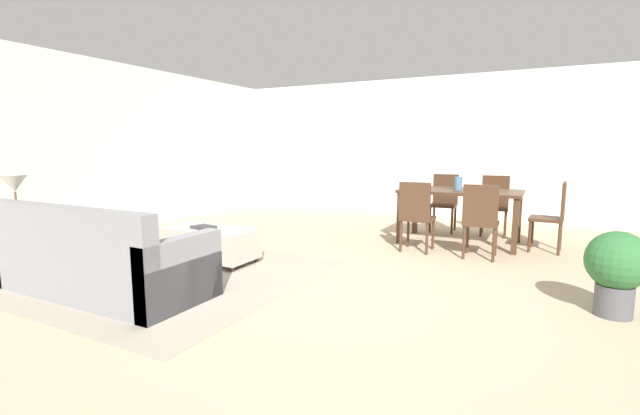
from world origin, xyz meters
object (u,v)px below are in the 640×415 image
object	(u,v)px
dining_chair_far_right	(495,202)
book_on_ottoman	(203,227)
potted_plant	(617,267)
ottoman_table	(210,243)
dining_chair_near_right	(481,217)
side_table	(19,234)
table_lamp	(14,186)
couch	(99,262)
dining_chair_near_left	(416,213)
dining_table	(460,196)
vase_centerpiece	(458,183)
dining_chair_far_left	(444,199)
dining_chair_head_east	(554,213)

from	to	relation	value
dining_chair_far_right	book_on_ottoman	xyz separation A→B (m)	(-2.88, -3.35, -0.10)
book_on_ottoman	potted_plant	size ratio (longest dim) A/B	0.37
ottoman_table	dining_chair_near_right	distance (m)	3.27
potted_plant	side_table	bearing A→B (deg)	-164.89
dining_chair_near_right	table_lamp	bearing A→B (deg)	-146.28
couch	dining_chair_near_left	world-z (taller)	dining_chair_near_left
dining_table	dining_chair_near_left	bearing A→B (deg)	-115.42
couch	vase_centerpiece	world-z (taller)	vase_centerpiece
dining_chair_near_left	book_on_ottoman	distance (m)	2.67
vase_centerpiece	potted_plant	size ratio (longest dim) A/B	0.26
dining_chair_near_right	potted_plant	size ratio (longest dim) A/B	1.32
ottoman_table	potted_plant	world-z (taller)	potted_plant
dining_chair_near_right	potted_plant	xyz separation A→B (m)	(1.22, -1.40, -0.11)
dining_chair_near_right	book_on_ottoman	bearing A→B (deg)	-150.19
dining_chair_far_left	book_on_ottoman	world-z (taller)	dining_chair_far_left
table_lamp	book_on_ottoman	xyz separation A→B (m)	(1.47, 1.26, -0.53)
couch	potted_plant	bearing A→B (deg)	20.19
table_lamp	book_on_ottoman	bearing A→B (deg)	40.46
couch	table_lamp	distance (m)	1.52
side_table	book_on_ottoman	bearing A→B (deg)	40.46
book_on_ottoman	table_lamp	bearing A→B (deg)	-139.54
dining_chair_near_right	potted_plant	bearing A→B (deg)	-48.89
table_lamp	side_table	bearing A→B (deg)	-26.57
vase_centerpiece	table_lamp	bearing A→B (deg)	-136.40
side_table	ottoman_table	bearing A→B (deg)	40.36
dining_chair_near_left	book_on_ottoman	bearing A→B (deg)	-141.73
dining_chair_near_left	dining_chair_head_east	distance (m)	1.79
couch	dining_chair_near_left	size ratio (longest dim) A/B	2.32
dining_chair_far_right	book_on_ottoman	distance (m)	4.41
dining_chair_far_right	dining_chair_near_left	bearing A→B (deg)	-114.73
table_lamp	dining_chair_far_left	size ratio (longest dim) A/B	0.57
vase_centerpiece	dining_chair_far_left	bearing A→B (deg)	113.16
dining_chair_near_left	potted_plant	distance (m)	2.46
couch	dining_chair_far_right	distance (m)	5.52
ottoman_table	dining_chair_far_right	size ratio (longest dim) A/B	1.20
ottoman_table	dining_table	world-z (taller)	dining_table
table_lamp	vase_centerpiece	xyz separation A→B (m)	(3.94, 3.75, -0.10)
table_lamp	book_on_ottoman	size ratio (longest dim) A/B	2.02
side_table	dining_table	xyz separation A→B (m)	(3.97, 3.76, 0.24)
dining_chair_far_left	book_on_ottoman	xyz separation A→B (m)	(-2.11, -3.31, -0.10)
ottoman_table	dining_chair_far_right	xyz separation A→B (m)	(2.82, 3.30, 0.29)
dining_table	dining_chair_far_left	xyz separation A→B (m)	(-0.39, 0.81, -0.15)
ottoman_table	dining_chair_near_right	size ratio (longest dim) A/B	1.20
dining_chair_far_left	dining_chair_far_right	size ratio (longest dim) A/B	1.00
dining_table	dining_chair_near_right	distance (m)	0.94
ottoman_table	dining_chair_near_left	xyz separation A→B (m)	(2.04, 1.61, 0.29)
dining_table	dining_chair_far_left	world-z (taller)	dining_chair_far_left
side_table	potted_plant	xyz separation A→B (m)	(5.58, 1.51, -0.02)
couch	dining_chair_head_east	world-z (taller)	dining_chair_head_east
ottoman_table	book_on_ottoman	world-z (taller)	book_on_ottoman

